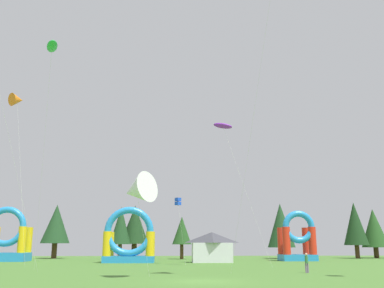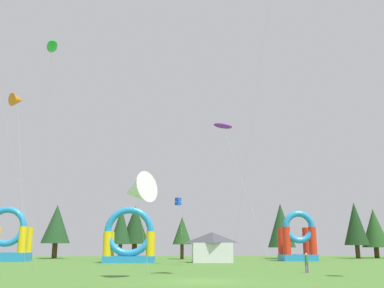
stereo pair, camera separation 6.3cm
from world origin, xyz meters
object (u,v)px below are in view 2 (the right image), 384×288
(kite_green_parafoil, at_px, (52,47))
(inflatable_orange_dome, at_px, (298,241))
(kite_blue_box, at_px, (178,202))
(kite_purple_parafoil, at_px, (223,126))
(kite_orange_delta, at_px, (17,100))
(kite_white_delta, at_px, (137,190))
(person_midfield, at_px, (306,261))
(festival_tent, at_px, (212,247))
(inflatable_red_slide, at_px, (7,241))
(inflatable_yellow_castle, at_px, (129,242))

(kite_green_parafoil, relative_size, inflatable_orange_dome, 2.78)
(kite_blue_box, height_order, kite_purple_parafoil, kite_purple_parafoil)
(kite_blue_box, relative_size, kite_orange_delta, 0.39)
(kite_purple_parafoil, bearing_deg, kite_green_parafoil, -145.84)
(kite_blue_box, height_order, kite_white_delta, kite_blue_box)
(inflatable_orange_dome, bearing_deg, kite_purple_parafoil, -128.43)
(kite_orange_delta, bearing_deg, kite_purple_parafoil, -9.65)
(kite_green_parafoil, distance_m, kite_white_delta, 15.27)
(kite_white_delta, bearing_deg, kite_purple_parafoil, 60.63)
(kite_purple_parafoil, height_order, person_midfield, kite_purple_parafoil)
(kite_blue_box, distance_m, inflatable_orange_dome, 20.11)
(kite_blue_box, height_order, festival_tent, kite_blue_box)
(kite_purple_parafoil, bearing_deg, kite_blue_box, 128.84)
(kite_blue_box, relative_size, kite_purple_parafoil, 0.49)
(kite_blue_box, bearing_deg, kite_purple_parafoil, -51.16)
(kite_green_parafoil, relative_size, festival_tent, 3.80)
(kite_orange_delta, height_order, person_midfield, kite_orange_delta)
(inflatable_red_slide, bearing_deg, kite_white_delta, -57.22)
(kite_blue_box, height_order, kite_orange_delta, kite_orange_delta)
(person_midfield, xyz_separation_m, festival_tent, (-5.64, 20.46, 0.97))
(kite_orange_delta, relative_size, festival_tent, 3.94)
(person_midfield, distance_m, inflatable_yellow_castle, 25.88)
(person_midfield, height_order, inflatable_red_slide, inflatable_red_slide)
(kite_white_delta, relative_size, person_midfield, 4.70)
(kite_orange_delta, bearing_deg, festival_tent, 16.62)
(kite_green_parafoil, height_order, person_midfield, kite_green_parafoil)
(kite_purple_parafoil, relative_size, person_midfield, 9.98)
(kite_white_delta, distance_m, inflatable_orange_dome, 36.50)
(inflatable_red_slide, distance_m, inflatable_yellow_castle, 17.55)
(kite_blue_box, bearing_deg, inflatable_orange_dome, 29.58)
(kite_orange_delta, xyz_separation_m, person_midfield, (29.25, -13.41, -17.91))
(inflatable_red_slide, bearing_deg, kite_green_parafoil, -66.27)
(inflatable_yellow_castle, relative_size, festival_tent, 1.38)
(inflatable_orange_dome, bearing_deg, festival_tent, -160.49)
(inflatable_red_slide, bearing_deg, festival_tent, -9.49)
(kite_blue_box, relative_size, inflatable_orange_dome, 1.11)
(kite_white_delta, height_order, inflatable_red_slide, kite_white_delta)
(inflatable_red_slide, bearing_deg, person_midfield, -37.17)
(kite_white_delta, bearing_deg, kite_orange_delta, 130.18)
(kite_white_delta, distance_m, person_midfield, 15.39)
(kite_white_delta, bearing_deg, inflatable_yellow_castle, 95.81)
(person_midfield, bearing_deg, kite_white_delta, 30.14)
(kite_purple_parafoil, xyz_separation_m, kite_white_delta, (-8.16, -14.49, -8.89))
(kite_orange_delta, bearing_deg, inflatable_red_slide, 107.94)
(kite_white_delta, relative_size, inflatable_red_slide, 1.01)
(kite_green_parafoil, relative_size, kite_orange_delta, 0.96)
(person_midfield, bearing_deg, inflatable_yellow_castle, -41.81)
(kite_blue_box, distance_m, festival_tent, 8.70)
(kite_orange_delta, distance_m, kite_white_delta, 27.45)
(kite_purple_parafoil, xyz_separation_m, inflatable_orange_dome, (12.33, 15.54, -12.22))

